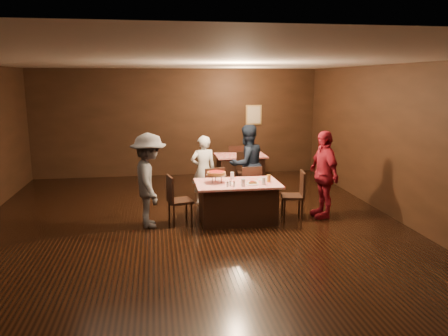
{
  "coord_description": "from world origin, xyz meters",
  "views": [
    {
      "loc": [
        -0.61,
        -7.38,
        2.7
      ],
      "look_at": [
        0.69,
        0.89,
        1.0
      ],
      "focal_mm": 35.0,
      "sensor_mm": 36.0,
      "label": 1
    }
  ],
  "objects_px": {
    "chair_end_left": "(180,200)",
    "chair_back_far": "(236,162)",
    "chair_far_right": "(249,187)",
    "chair_back_near": "(246,171)",
    "glass_amber": "(269,178)",
    "diner_grey_knit": "(149,180)",
    "plate_empty": "(264,179)",
    "chair_end_right": "(292,195)",
    "main_table": "(237,202)",
    "diner_white_jacket": "(203,170)",
    "back_table": "(240,169)",
    "chair_far_left": "(212,189)",
    "diner_red_shirt": "(323,174)",
    "glass_front_left": "(243,182)",
    "diner_navy_hoodie": "(247,164)",
    "pizza_stand": "(216,173)",
    "glass_back": "(232,176)",
    "glass_front_right": "(264,181)"
  },
  "relations": [
    {
      "from": "chair_back_near",
      "to": "diner_red_shirt",
      "type": "bearing_deg",
      "value": -61.73
    },
    {
      "from": "glass_back",
      "to": "main_table",
      "type": "bearing_deg",
      "value": -80.54
    },
    {
      "from": "chair_end_left",
      "to": "chair_back_far",
      "type": "height_order",
      "value": "same"
    },
    {
      "from": "glass_amber",
      "to": "glass_back",
      "type": "xyz_separation_m",
      "value": [
        -0.65,
        0.35,
        0.0
      ]
    },
    {
      "from": "chair_end_left",
      "to": "chair_back_far",
      "type": "xyz_separation_m",
      "value": [
        1.75,
        3.65,
        0.0
      ]
    },
    {
      "from": "main_table",
      "to": "glass_amber",
      "type": "xyz_separation_m",
      "value": [
        0.6,
        -0.05,
        0.46
      ]
    },
    {
      "from": "pizza_stand",
      "to": "glass_amber",
      "type": "bearing_deg",
      "value": -5.71
    },
    {
      "from": "chair_far_left",
      "to": "glass_front_left",
      "type": "xyz_separation_m",
      "value": [
        0.45,
        -1.05,
        0.37
      ]
    },
    {
      "from": "glass_amber",
      "to": "diner_grey_knit",
      "type": "bearing_deg",
      "value": 179.09
    },
    {
      "from": "glass_amber",
      "to": "diner_navy_hoodie",
      "type": "bearing_deg",
      "value": 96.38
    },
    {
      "from": "diner_white_jacket",
      "to": "back_table",
      "type": "bearing_deg",
      "value": -129.63
    },
    {
      "from": "chair_far_left",
      "to": "diner_red_shirt",
      "type": "relative_size",
      "value": 0.55
    },
    {
      "from": "chair_end_left",
      "to": "glass_front_left",
      "type": "bearing_deg",
      "value": -117.35
    },
    {
      "from": "chair_back_far",
      "to": "diner_white_jacket",
      "type": "height_order",
      "value": "diner_white_jacket"
    },
    {
      "from": "main_table",
      "to": "glass_back",
      "type": "height_order",
      "value": "glass_back"
    },
    {
      "from": "diner_white_jacket",
      "to": "diner_navy_hoodie",
      "type": "relative_size",
      "value": 0.87
    },
    {
      "from": "chair_far_left",
      "to": "chair_back_near",
      "type": "xyz_separation_m",
      "value": [
        1.05,
        1.6,
        0.0
      ]
    },
    {
      "from": "chair_end_left",
      "to": "diner_grey_knit",
      "type": "xyz_separation_m",
      "value": [
        -0.56,
        -0.01,
        0.4
      ]
    },
    {
      "from": "chair_end_right",
      "to": "glass_amber",
      "type": "relative_size",
      "value": 6.79
    },
    {
      "from": "back_table",
      "to": "glass_front_left",
      "type": "bearing_deg",
      "value": -100.19
    },
    {
      "from": "chair_end_left",
      "to": "glass_amber",
      "type": "bearing_deg",
      "value": -104.41
    },
    {
      "from": "diner_red_shirt",
      "to": "chair_back_near",
      "type": "bearing_deg",
      "value": -160.84
    },
    {
      "from": "glass_front_left",
      "to": "diner_grey_knit",
      "type": "bearing_deg",
      "value": 170.5
    },
    {
      "from": "main_table",
      "to": "diner_white_jacket",
      "type": "xyz_separation_m",
      "value": [
        -0.51,
        1.31,
        0.37
      ]
    },
    {
      "from": "chair_far_left",
      "to": "glass_front_right",
      "type": "height_order",
      "value": "chair_far_left"
    },
    {
      "from": "chair_back_far",
      "to": "plate_empty",
      "type": "distance_m",
      "value": 3.51
    },
    {
      "from": "chair_far_right",
      "to": "plate_empty",
      "type": "distance_m",
      "value": 0.69
    },
    {
      "from": "chair_far_left",
      "to": "diner_grey_knit",
      "type": "height_order",
      "value": "diner_grey_knit"
    },
    {
      "from": "back_table",
      "to": "glass_amber",
      "type": "relative_size",
      "value": 9.29
    },
    {
      "from": "pizza_stand",
      "to": "plate_empty",
      "type": "xyz_separation_m",
      "value": [
        0.95,
        0.1,
        -0.17
      ]
    },
    {
      "from": "glass_front_left",
      "to": "diner_navy_hoodie",
      "type": "bearing_deg",
      "value": 75.69
    },
    {
      "from": "back_table",
      "to": "diner_red_shirt",
      "type": "relative_size",
      "value": 0.75
    },
    {
      "from": "chair_end_left",
      "to": "diner_red_shirt",
      "type": "height_order",
      "value": "diner_red_shirt"
    },
    {
      "from": "chair_far_left",
      "to": "plate_empty",
      "type": "xyz_separation_m",
      "value": [
        0.95,
        -0.6,
        0.3
      ]
    },
    {
      "from": "chair_end_right",
      "to": "chair_back_near",
      "type": "bearing_deg",
      "value": -160.11
    },
    {
      "from": "back_table",
      "to": "chair_back_far",
      "type": "height_order",
      "value": "chair_back_far"
    },
    {
      "from": "chair_end_right",
      "to": "plate_empty",
      "type": "bearing_deg",
      "value": -96.17
    },
    {
      "from": "chair_back_far",
      "to": "plate_empty",
      "type": "bearing_deg",
      "value": 97.82
    },
    {
      "from": "chair_far_right",
      "to": "chair_back_near",
      "type": "height_order",
      "value": "same"
    },
    {
      "from": "plate_empty",
      "to": "glass_amber",
      "type": "height_order",
      "value": "glass_amber"
    },
    {
      "from": "glass_amber",
      "to": "glass_back",
      "type": "relative_size",
      "value": 1.0
    },
    {
      "from": "main_table",
      "to": "chair_back_near",
      "type": "height_order",
      "value": "chair_back_near"
    },
    {
      "from": "diner_white_jacket",
      "to": "diner_grey_knit",
      "type": "bearing_deg",
      "value": 43.09
    },
    {
      "from": "diner_grey_knit",
      "to": "pizza_stand",
      "type": "relative_size",
      "value": 4.61
    },
    {
      "from": "chair_end_left",
      "to": "glass_front_left",
      "type": "distance_m",
      "value": 1.24
    },
    {
      "from": "diner_grey_knit",
      "to": "back_table",
      "type": "bearing_deg",
      "value": -43.1
    },
    {
      "from": "diner_navy_hoodie",
      "to": "glass_amber",
      "type": "height_order",
      "value": "diner_navy_hoodie"
    },
    {
      "from": "glass_front_right",
      "to": "chair_back_far",
      "type": "bearing_deg",
      "value": 87.03
    },
    {
      "from": "pizza_stand",
      "to": "plate_empty",
      "type": "bearing_deg",
      "value": 6.01
    },
    {
      "from": "back_table",
      "to": "diner_grey_knit",
      "type": "height_order",
      "value": "diner_grey_knit"
    }
  ]
}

